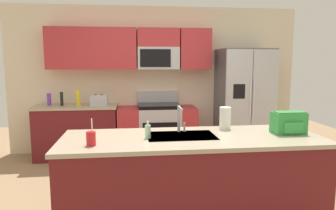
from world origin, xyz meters
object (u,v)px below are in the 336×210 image
Objects in this scene: paper_towel_roll at (225,118)px; backpack at (289,122)px; toaster at (99,100)px; range_oven at (157,130)px; pepper_mill at (62,99)px; soap_dispenser at (148,131)px; drink_cup_red at (91,138)px; bottle_purple at (49,99)px; sink_faucet at (180,117)px; refrigerator at (244,102)px; bottle_yellow at (78,98)px.

paper_towel_roll is 0.65m from backpack.
backpack is (2.15, -2.32, 0.03)m from toaster.
range_oven is at bearing 116.13° from backpack.
pepper_mill and backpack have the same top height.
drink_cup_red is at bearing -158.59° from soap_dispenser.
bottle_purple is 2.89m from soap_dispenser.
bottle_purple is 0.73× the size of sink_faucet.
pepper_mill is (-3.14, 0.07, 0.09)m from refrigerator.
soap_dispenser is at bearing -66.28° from bottle_yellow.
drink_cup_red is (-0.80, -2.61, 0.52)m from range_oven.
backpack reaches higher than soap_dispenser.
bottle_yellow is at bearing 179.81° from refrigerator.
paper_towel_roll reaches higher than toaster.
toaster is 0.34m from bottle_yellow.
toaster is at bearing 1.67° from bottle_yellow.
backpack is at bearing -39.11° from bottle_purple.
drink_cup_red is at bearing -73.03° from pepper_mill.
backpack is (2.76, -2.37, 0.00)m from pepper_mill.
toaster is 2.56m from paper_towel_roll.
backpack reaches higher than range_oven.
soap_dispenser is (0.51, 0.20, 0.00)m from drink_cup_red.
range_oven is 5.57× the size of drink_cup_red.
drink_cup_red is at bearing -86.00° from toaster.
range_oven is 2.24m from paper_towel_roll.
sink_faucet is (1.38, -2.14, 0.04)m from bottle_yellow.
bottle_purple is 2.85m from drink_cup_red.
bottle_yellow reaches higher than drink_cup_red.
paper_towel_roll is (2.18, -2.08, 0.01)m from pepper_mill.
backpack is (2.98, -2.42, 0.01)m from bottle_purple.
sink_faucet reaches higher than bottle_yellow.
backpack is (1.16, -2.37, 0.57)m from range_oven.
paper_towel_roll is (2.39, -2.13, 0.02)m from bottle_purple.
range_oven is at bearing 83.10° from soap_dispenser.
paper_towel_roll is (0.87, 0.33, 0.05)m from soap_dispenser.
drink_cup_red reaches higher than backpack.
backpack is at bearing -40.61° from pepper_mill.
refrigerator is (1.54, -0.07, 0.48)m from range_oven.
sink_faucet is (1.65, -2.20, 0.05)m from pepper_mill.
pepper_mill reaches higher than soap_dispenser.
range_oven is at bearing 2.70° from bottle_yellow.
bottle_yellow is at bearing 133.24° from paper_towel_roll.
toaster is 0.99× the size of sink_faucet.
sink_faucet is 1.12m from backpack.
bottle_purple is at bearing 177.90° from refrigerator.
paper_towel_roll is at bearing 20.59° from soap_dispenser.
sink_faucet is 1.15× the size of drink_cup_red.
soap_dispenser is at bearing -159.41° from paper_towel_roll.
refrigerator reaches higher than range_oven.
pepper_mill is 1.35× the size of soap_dispenser.
soap_dispenser is at bearing -61.46° from pepper_mill.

